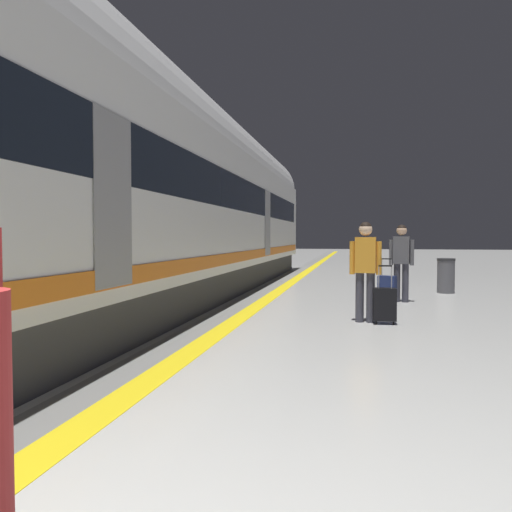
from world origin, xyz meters
name	(u,v)px	position (x,y,z in m)	size (l,w,h in m)	color
safety_line_strip	(255,307)	(-0.99, 10.00, 0.00)	(0.36, 80.00, 0.01)	yellow
tactile_edge_band	(240,307)	(-1.32, 10.00, 0.00)	(0.64, 80.00, 0.01)	slate
high_speed_train	(152,188)	(-3.11, 9.62, 2.50)	(2.94, 29.58, 4.97)	#38383D
passenger_near	(401,257)	(2.08, 11.50, 1.02)	(0.54, 0.27, 1.75)	#383842
suitcase_near	(387,288)	(1.76, 11.26, 0.33)	(0.43, 0.34, 1.00)	#19234C
passenger_mid	(365,264)	(1.24, 8.57, 1.01)	(0.54, 0.23, 1.74)	#383842
suitcase_mid	(384,304)	(1.56, 8.45, 0.34)	(0.39, 0.26, 1.00)	black
waste_bin	(446,276)	(3.38, 13.61, 0.46)	(0.46, 0.46, 0.91)	#4C4C51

